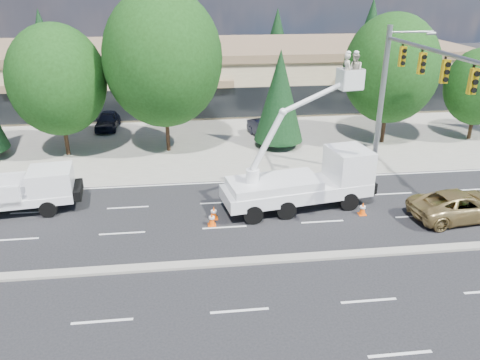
{
  "coord_description": "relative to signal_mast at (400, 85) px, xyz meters",
  "views": [
    {
      "loc": [
        -1.64,
        -17.15,
        11.38
      ],
      "look_at": [
        0.81,
        3.51,
        2.4
      ],
      "focal_mm": 35.0,
      "sensor_mm": 36.0,
      "label": 1
    }
  ],
  "objects": [
    {
      "name": "ground",
      "position": [
        -10.03,
        -7.04,
        -6.06
      ],
      "size": [
        140.0,
        140.0,
        0.0
      ],
      "primitive_type": "plane",
      "color": "black",
      "rests_on": "ground"
    },
    {
      "name": "concrete_apron",
      "position": [
        -10.03,
        12.96,
        -6.05
      ],
      "size": [
        140.0,
        22.0,
        0.01
      ],
      "primitive_type": "cube",
      "color": "gray",
      "rests_on": "ground"
    },
    {
      "name": "road_median",
      "position": [
        -10.03,
        -7.04,
        -6.0
      ],
      "size": [
        120.0,
        0.55,
        0.12
      ],
      "primitive_type": "cube",
      "color": "gray",
      "rests_on": "ground"
    },
    {
      "name": "strip_mall",
      "position": [
        -10.03,
        22.93,
        -3.23
      ],
      "size": [
        50.4,
        15.4,
        5.5
      ],
      "color": "tan",
      "rests_on": "ground"
    },
    {
      "name": "tree_front_c",
      "position": [
        -20.03,
        7.96,
        -0.85
      ],
      "size": [
        6.42,
        6.42,
        8.9
      ],
      "color": "#332114",
      "rests_on": "ground"
    },
    {
      "name": "tree_front_d",
      "position": [
        -13.03,
        7.96,
        0.41
      ],
      "size": [
        7.96,
        7.96,
        11.05
      ],
      "color": "#332114",
      "rests_on": "ground"
    },
    {
      "name": "tree_front_e",
      "position": [
        -5.03,
        7.96,
        -2.3
      ],
      "size": [
        3.55,
        3.55,
        7.0
      ],
      "color": "#332114",
      "rests_on": "ground"
    },
    {
      "name": "tree_front_f",
      "position": [
        2.97,
        7.96,
        -0.58
      ],
      "size": [
        6.74,
        6.74,
        9.36
      ],
      "color": "#332114",
      "rests_on": "ground"
    },
    {
      "name": "tree_front_g",
      "position": [
        9.97,
        7.96,
        -2.04
      ],
      "size": [
        4.94,
        4.94,
        6.86
      ],
      "color": "#332114",
      "rests_on": "ground"
    },
    {
      "name": "tree_back_a",
      "position": [
        -28.03,
        34.96,
        -1.6
      ],
      "size": [
        4.22,
        4.22,
        8.31
      ],
      "color": "#332114",
      "rests_on": "ground"
    },
    {
      "name": "tree_back_b",
      "position": [
        -14.03,
        34.96,
        -0.62
      ],
      "size": [
        5.14,
        5.14,
        10.13
      ],
      "color": "#332114",
      "rests_on": "ground"
    },
    {
      "name": "tree_back_c",
      "position": [
        -0.03,
        34.96,
        -1.67
      ],
      "size": [
        4.15,
        4.15,
        8.18
      ],
      "color": "#332114",
      "rests_on": "ground"
    },
    {
      "name": "tree_back_d",
      "position": [
        11.97,
        34.96,
        -1.07
      ],
      "size": [
        4.71,
        4.71,
        9.29
      ],
      "color": "#332114",
      "rests_on": "ground"
    },
    {
      "name": "signal_mast",
      "position": [
        0.0,
        0.0,
        0.0
      ],
      "size": [
        2.76,
        10.16,
        9.0
      ],
      "color": "gray",
      "rests_on": "ground"
    },
    {
      "name": "utility_pickup",
      "position": [
        -20.32,
        -0.79,
        -5.12
      ],
      "size": [
        6.13,
        2.88,
        2.26
      ],
      "rotation": [
        0.0,
        0.0,
        0.12
      ],
      "color": "white",
      "rests_on": "ground"
    },
    {
      "name": "bucket_truck",
      "position": [
        -5.24,
        -1.91,
        -4.27
      ],
      "size": [
        8.23,
        3.69,
        8.16
      ],
      "rotation": [
        0.0,
        0.0,
        0.17
      ],
      "color": "white",
      "rests_on": "ground"
    },
    {
      "name": "traffic_cone_b",
      "position": [
        -10.64,
        -3.53,
        -5.72
      ],
      "size": [
        0.4,
        0.4,
        0.7
      ],
      "color": "#F45007",
      "rests_on": "ground"
    },
    {
      "name": "traffic_cone_c",
      "position": [
        -10.49,
        -2.85,
        -5.72
      ],
      "size": [
        0.4,
        0.4,
        0.7
      ],
      "color": "#F45007",
      "rests_on": "ground"
    },
    {
      "name": "traffic_cone_d",
      "position": [
        -2.73,
        -3.29,
        -5.72
      ],
      "size": [
        0.4,
        0.4,
        0.7
      ],
      "color": "#F45007",
      "rests_on": "ground"
    },
    {
      "name": "minivan",
      "position": [
        2.07,
        -4.24,
        -5.33
      ],
      "size": [
        5.47,
        2.97,
        1.46
      ],
      "primitive_type": "imported",
      "rotation": [
        0.0,
        0.0,
        1.68
      ],
      "color": "#9F854C",
      "rests_on": "ground"
    },
    {
      "name": "parked_car_west",
      "position": [
        -18.09,
        13.96,
        -5.36
      ],
      "size": [
        1.79,
        4.15,
        1.4
      ],
      "primitive_type": "imported",
      "rotation": [
        0.0,
        0.0,
        -0.04
      ],
      "color": "black",
      "rests_on": "ground"
    },
    {
      "name": "parked_car_east",
      "position": [
        -5.6,
        9.84,
        -5.34
      ],
      "size": [
        2.59,
        4.57,
        1.43
      ],
      "primitive_type": "imported",
      "rotation": [
        0.0,
        0.0,
        0.26
      ],
      "color": "black",
      "rests_on": "ground"
    }
  ]
}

